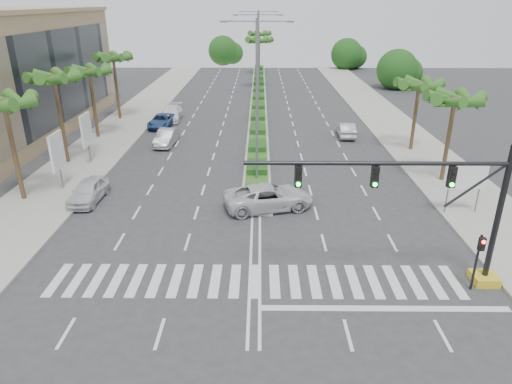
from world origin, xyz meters
TOP-DOWN VIEW (x-y plane):
  - ground at (0.00, 0.00)m, footprint 160.00×160.00m
  - footpath_right at (15.20, 20.00)m, footprint 6.00×120.00m
  - footpath_left at (-15.20, 20.00)m, footprint 6.00×120.00m
  - median at (0.00, 45.00)m, footprint 2.20×75.00m
  - median_grass at (0.00, 45.00)m, footprint 1.80×75.00m
  - signal_gantry at (9.27, -0.00)m, footprint 12.60×1.20m
  - pedestrian_signal at (10.60, -0.68)m, footprint 0.28×0.36m
  - direction_sign at (13.50, 7.99)m, footprint 2.70×0.11m
  - billboard_near at (-14.50, 12.00)m, footprint 0.18×2.10m
  - billboard_far at (-14.50, 18.00)m, footprint 0.18×2.10m
  - palm_left_near at (-16.50, 10.00)m, footprint 4.57×4.68m
  - palm_left_mid at (-16.50, 18.00)m, footprint 4.57×4.68m
  - palm_left_far at (-16.50, 26.00)m, footprint 4.57×4.68m
  - palm_left_end at (-16.50, 34.00)m, footprint 4.57×4.68m
  - palm_right_near at (14.50, 14.00)m, footprint 4.57×4.68m
  - palm_right_far at (14.50, 22.00)m, footprint 4.57×4.68m
  - palm_median_a at (0.00, 55.00)m, footprint 4.57×4.68m
  - palm_median_b at (0.00, 70.00)m, footprint 4.57×4.68m
  - streetlight_near at (0.00, 14.00)m, footprint 5.10×0.25m
  - streetlight_mid at (0.00, 30.00)m, footprint 5.10×0.25m
  - streetlight_far at (0.00, 46.00)m, footprint 5.10×0.25m
  - car_parked_a at (-11.80, 9.90)m, footprint 1.99×4.61m
  - car_parked_b at (-8.93, 23.55)m, footprint 1.90×4.69m
  - car_parked_c at (-10.77, 30.45)m, footprint 2.55×5.18m
  - car_parked_d at (-10.28, 33.80)m, footprint 2.37×5.57m
  - car_crossing at (0.82, 8.78)m, footprint 6.55×4.22m
  - car_right at (9.18, 26.76)m, footprint 1.79×4.63m

SIDE VIEW (x-z plane):
  - ground at x=0.00m, z-range 0.00..0.00m
  - footpath_right at x=15.20m, z-range 0.00..0.15m
  - footpath_left at x=-15.20m, z-range 0.00..0.15m
  - median at x=0.00m, z-range 0.00..0.20m
  - median_grass at x=0.00m, z-range 0.20..0.24m
  - car_parked_c at x=-10.77m, z-range 0.00..1.41m
  - car_right at x=9.18m, z-range 0.00..1.50m
  - car_parked_b at x=-8.93m, z-range 0.00..1.52m
  - car_parked_a at x=-11.80m, z-range 0.00..1.55m
  - car_parked_d at x=-10.28m, z-range 0.00..1.60m
  - car_crossing at x=0.82m, z-range 0.00..1.68m
  - pedestrian_signal at x=10.60m, z-range 0.54..3.54m
  - direction_sign at x=13.50m, z-range 0.75..4.15m
  - billboard_near at x=-14.50m, z-range 0.79..5.14m
  - billboard_far at x=-14.50m, z-range 0.79..5.14m
  - signal_gantry at x=9.27m, z-range -0.14..7.06m
  - palm_right_far at x=14.50m, z-range 2.54..9.29m
  - palm_right_near at x=14.50m, z-range 2.68..9.73m
  - palm_left_far at x=-16.50m, z-range 2.82..10.17m
  - palm_left_near at x=-16.50m, z-range 2.91..10.46m
  - streetlight_near at x=0.00m, z-range 0.81..12.81m
  - streetlight_mid at x=0.00m, z-range 0.81..12.81m
  - streetlight_far at x=0.00m, z-range 0.81..12.81m
  - palm_left_end at x=-16.50m, z-range 3.01..10.76m
  - palm_left_mid at x=-16.50m, z-range 3.10..11.05m
  - palm_median_a at x=0.00m, z-range 3.15..11.20m
  - palm_median_b at x=0.00m, z-range 3.15..11.20m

